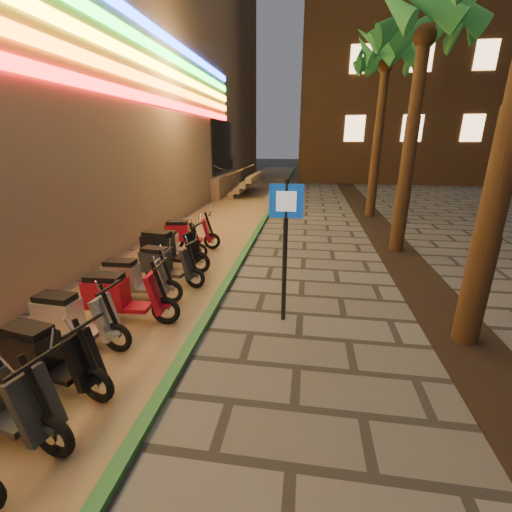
% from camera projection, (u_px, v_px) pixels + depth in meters
% --- Properties ---
extents(ground, '(120.00, 120.00, 0.00)m').
position_uv_depth(ground, '(230.00, 401.00, 4.43)').
color(ground, '#474442').
rests_on(ground, ground).
extents(parking_strip, '(3.40, 60.00, 0.01)m').
position_uv_depth(parking_strip, '(222.00, 221.00, 14.16)').
color(parking_strip, '#8C7251').
rests_on(parking_strip, ground).
extents(green_curb, '(0.18, 60.00, 0.10)m').
position_uv_depth(green_curb, '(263.00, 222.00, 13.90)').
color(green_curb, '#276834').
rests_on(green_curb, ground).
extents(planting_strip, '(1.20, 40.00, 0.02)m').
position_uv_depth(planting_strip, '(414.00, 274.00, 8.59)').
color(planting_strip, black).
rests_on(planting_strip, ground).
extents(apartment_block, '(18.00, 16.06, 25.00)m').
position_uv_depth(apartment_block, '(413.00, 25.00, 29.07)').
color(apartment_block, brown).
rests_on(apartment_block, ground).
extents(palm_c, '(2.97, 3.02, 6.91)m').
position_uv_depth(palm_c, '(425.00, 35.00, 8.62)').
color(palm_c, '#472D19').
rests_on(palm_c, ground).
extents(palm_d, '(2.97, 3.02, 7.16)m').
position_uv_depth(palm_d, '(386.00, 65.00, 13.23)').
color(palm_d, '#472D19').
rests_on(palm_d, ground).
extents(pedestrian_sign, '(0.57, 0.10, 2.60)m').
position_uv_depth(pedestrian_sign, '(285.00, 233.00, 5.90)').
color(pedestrian_sign, black).
rests_on(pedestrian_sign, ground).
extents(scooter_4, '(1.67, 0.73, 1.17)m').
position_uv_depth(scooter_4, '(47.00, 355.00, 4.51)').
color(scooter_4, black).
rests_on(scooter_4, ground).
extents(scooter_5, '(1.64, 0.57, 1.15)m').
position_uv_depth(scooter_5, '(72.00, 318.00, 5.47)').
color(scooter_5, black).
rests_on(scooter_5, ground).
extents(scooter_6, '(1.73, 0.61, 1.22)m').
position_uv_depth(scooter_6, '(121.00, 296.00, 6.19)').
color(scooter_6, black).
rests_on(scooter_6, ground).
extents(scooter_7, '(1.64, 0.58, 1.16)m').
position_uv_depth(scooter_7, '(133.00, 278.00, 7.03)').
color(scooter_7, black).
rests_on(scooter_7, ground).
extents(scooter_8, '(1.60, 0.68, 1.12)m').
position_uv_depth(scooter_8, '(165.00, 264.00, 7.89)').
color(scooter_8, black).
rests_on(scooter_8, ground).
extents(scooter_9, '(1.85, 0.74, 1.30)m').
position_uv_depth(scooter_9, '(168.00, 249.00, 8.76)').
color(scooter_9, black).
rests_on(scooter_9, ground).
extents(scooter_10, '(1.48, 0.56, 1.04)m').
position_uv_depth(scooter_10, '(175.00, 243.00, 9.61)').
color(scooter_10, black).
rests_on(scooter_10, ground).
extents(scooter_11, '(1.66, 0.72, 1.16)m').
position_uv_depth(scooter_11, '(186.00, 233.00, 10.41)').
color(scooter_11, black).
rests_on(scooter_11, ground).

